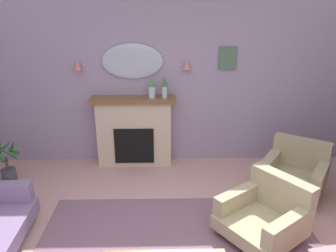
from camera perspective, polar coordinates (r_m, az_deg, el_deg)
The scene contains 11 objects.
wall_back at distance 5.37m, azimuth 0.78°, elevation 7.58°, with size 7.27×0.10×2.69m, color #9E8CA8.
fireplace at distance 5.40m, azimuth -5.91°, elevation -1.08°, with size 1.36×0.36×1.16m.
mantel_vase_left at distance 5.13m, azimuth -2.87°, elevation 6.70°, with size 0.11×0.11×0.34m.
mantel_vase_centre at distance 5.12m, azimuth -0.62°, elevation 7.01°, with size 0.10×0.10×0.35m.
wall_mirror at distance 5.23m, azimuth -6.25°, elevation 11.19°, with size 0.96×0.06×0.56m, color #B2BCC6.
wall_sconce_left at distance 5.33m, azimuth -15.56°, elevation 10.20°, with size 0.14×0.14×0.14m, color #D17066.
wall_sconce_right at distance 5.19m, azimuth 3.28°, elevation 10.64°, with size 0.14×0.14×0.14m, color #D17066.
framed_picture at distance 5.32m, azimuth 10.39°, elevation 11.58°, with size 0.28×0.03×0.36m, color #4C6B56.
armchair_beside_couch at distance 4.01m, azimuth 16.85°, elevation -14.39°, with size 1.13×1.13×0.71m.
armchair_in_corner at distance 5.08m, azimuth 21.43°, elevation -7.21°, with size 1.13×1.13×0.71m.
potted_plant_small_fern at distance 5.51m, azimuth -26.52°, elevation -5.31°, with size 0.41×0.42×0.66m.
Camera 1 is at (-0.19, -2.49, 2.54)m, focal length 34.80 mm.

